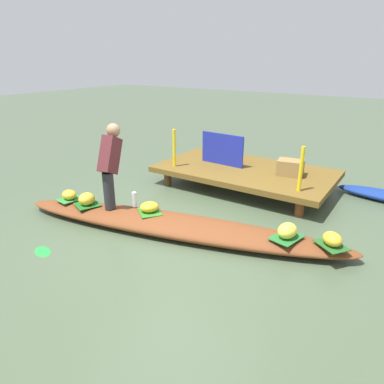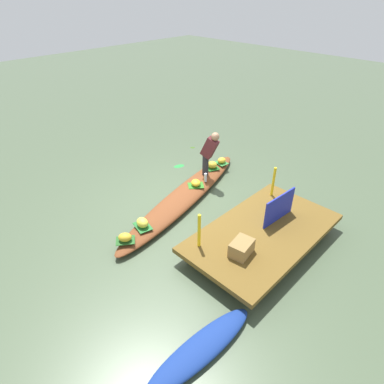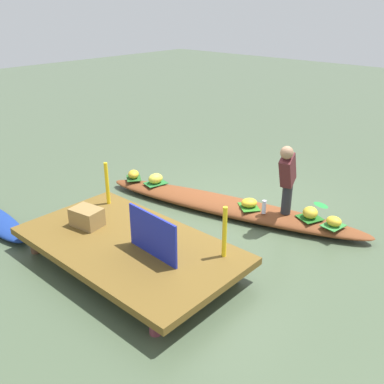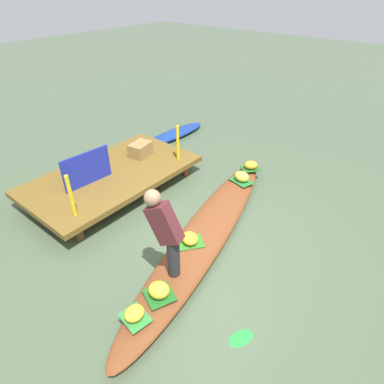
% 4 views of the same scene
% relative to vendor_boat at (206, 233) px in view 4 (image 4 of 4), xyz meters
% --- Properties ---
extents(canal_water, '(40.00, 40.00, 0.00)m').
position_rel_vendor_boat_xyz_m(canal_water, '(0.00, 0.00, -0.11)').
color(canal_water, '#46573E').
rests_on(canal_water, ground).
extents(dock_platform, '(3.20, 1.80, 0.36)m').
position_rel_vendor_boat_xyz_m(dock_platform, '(0.02, 2.24, 0.19)').
color(dock_platform, brown).
rests_on(dock_platform, ground).
extents(vendor_boat, '(4.90, 1.84, 0.22)m').
position_rel_vendor_boat_xyz_m(vendor_boat, '(0.00, 0.00, 0.00)').
color(vendor_boat, brown).
rests_on(vendor_boat, ground).
extents(moored_boat, '(1.98, 0.57, 0.17)m').
position_rel_vendor_boat_xyz_m(moored_boat, '(2.54, 2.95, -0.03)').
color(moored_boat, navy).
rests_on(moored_boat, ground).
extents(leaf_mat_0, '(0.48, 0.47, 0.01)m').
position_rel_vendor_boat_xyz_m(leaf_mat_0, '(-0.42, -0.03, 0.12)').
color(leaf_mat_0, '#2E7621').
rests_on(leaf_mat_0, vendor_boat).
extents(banana_bunch_0, '(0.34, 0.35, 0.15)m').
position_rel_vendor_boat_xyz_m(banana_bunch_0, '(-0.42, -0.03, 0.19)').
color(banana_bunch_0, gold).
rests_on(banana_bunch_0, vendor_boat).
extents(leaf_mat_1, '(0.32, 0.38, 0.01)m').
position_rel_vendor_boat_xyz_m(leaf_mat_1, '(-1.78, -0.35, 0.12)').
color(leaf_mat_1, '#318237').
rests_on(leaf_mat_1, vendor_boat).
extents(banana_bunch_1, '(0.26, 0.23, 0.15)m').
position_rel_vendor_boat_xyz_m(banana_bunch_1, '(-1.78, -0.35, 0.19)').
color(banana_bunch_1, gold).
rests_on(banana_bunch_1, vendor_boat).
extents(leaf_mat_2, '(0.37, 0.46, 0.01)m').
position_rel_vendor_boat_xyz_m(leaf_mat_2, '(1.50, 0.31, 0.12)').
color(leaf_mat_2, '#236B2D').
rests_on(leaf_mat_2, vendor_boat).
extents(banana_bunch_2, '(0.26, 0.32, 0.19)m').
position_rel_vendor_boat_xyz_m(banana_bunch_2, '(1.50, 0.31, 0.21)').
color(banana_bunch_2, yellow).
rests_on(banana_bunch_2, vendor_boat).
extents(leaf_mat_3, '(0.45, 0.43, 0.01)m').
position_rel_vendor_boat_xyz_m(leaf_mat_3, '(2.01, 0.42, 0.12)').
color(leaf_mat_3, '#235821').
rests_on(leaf_mat_3, vendor_boat).
extents(banana_bunch_3, '(0.33, 0.33, 0.16)m').
position_rel_vendor_boat_xyz_m(banana_bunch_3, '(2.01, 0.42, 0.20)').
color(banana_bunch_3, gold).
rests_on(banana_bunch_3, vendor_boat).
extents(leaf_mat_4, '(0.44, 0.44, 0.01)m').
position_rel_vendor_boat_xyz_m(leaf_mat_4, '(-1.38, -0.34, 0.12)').
color(leaf_mat_4, '#1D601D').
rests_on(leaf_mat_4, vendor_boat).
extents(banana_bunch_4, '(0.32, 0.33, 0.19)m').
position_rel_vendor_boat_xyz_m(banana_bunch_4, '(-1.38, -0.34, 0.21)').
color(banana_bunch_4, gold).
rests_on(banana_bunch_4, vendor_boat).
extents(vendor_person, '(0.29, 0.50, 1.22)m').
position_rel_vendor_boat_xyz_m(vendor_person, '(-1.02, -0.14, 0.80)').
color(vendor_person, '#28282D').
rests_on(vendor_person, vendor_boat).
extents(water_bottle, '(0.07, 0.07, 0.23)m').
position_rel_vendor_boat_xyz_m(water_bottle, '(-0.73, 0.01, 0.22)').
color(water_bottle, silver).
rests_on(water_bottle, vendor_boat).
extents(market_banner, '(0.91, 0.09, 0.60)m').
position_rel_vendor_boat_xyz_m(market_banner, '(-0.48, 2.24, 0.55)').
color(market_banner, '#1D29A0').
rests_on(market_banner, dock_platform).
extents(railing_post_west, '(0.06, 0.06, 0.71)m').
position_rel_vendor_boat_xyz_m(railing_post_west, '(-1.18, 1.64, 0.60)').
color(railing_post_west, yellow).
rests_on(railing_post_west, dock_platform).
extents(railing_post_east, '(0.06, 0.06, 0.71)m').
position_rel_vendor_boat_xyz_m(railing_post_east, '(1.22, 1.64, 0.60)').
color(railing_post_east, yellow).
rests_on(railing_post_east, dock_platform).
extents(produce_crate, '(0.49, 0.39, 0.27)m').
position_rel_vendor_boat_xyz_m(produce_crate, '(0.84, 2.33, 0.39)').
color(produce_crate, olive).
rests_on(produce_crate, dock_platform).
extents(drifting_plant_1, '(0.36, 0.28, 0.01)m').
position_rel_vendor_boat_xyz_m(drifting_plant_1, '(-1.09, -1.35, -0.11)').
color(drifting_plant_1, '#248C38').
rests_on(drifting_plant_1, ground).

